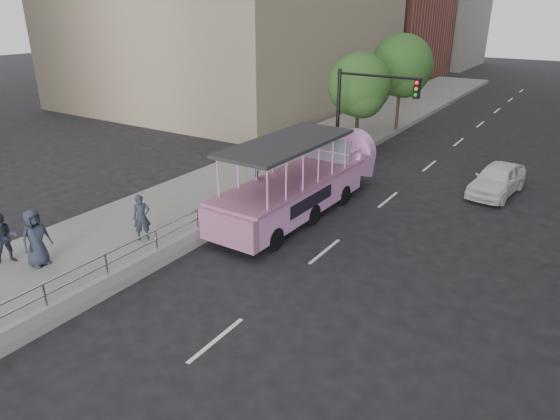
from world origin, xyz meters
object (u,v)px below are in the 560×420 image
object	(u,v)px
pedestrian_mid	(4,238)
parking_sign	(257,178)
traffic_signal	(360,106)
street_tree_near	(360,88)
car	(497,179)
street_tree_far	(402,68)
pedestrian_near	(142,218)
duck_boat	(304,183)
pedestrian_far	(36,238)

from	to	relation	value
pedestrian_mid	parking_sign	world-z (taller)	parking_sign
traffic_signal	street_tree_near	world-z (taller)	street_tree_near
car	street_tree_far	size ratio (longest dim) A/B	0.65
car	parking_sign	world-z (taller)	parking_sign
pedestrian_near	traffic_signal	distance (m)	12.28
traffic_signal	street_tree_near	size ratio (longest dim) A/B	0.91
duck_boat	traffic_signal	distance (m)	6.01
duck_boat	parking_sign	bearing A→B (deg)	-125.11
pedestrian_near	pedestrian_far	distance (m)	3.44
pedestrian_mid	car	bearing A→B (deg)	-4.82
pedestrian_near	street_tree_near	distance (m)	15.40
parking_sign	pedestrian_near	bearing A→B (deg)	-113.05
street_tree_near	street_tree_far	distance (m)	6.02
street_tree_far	pedestrian_near	bearing A→B (deg)	-94.22
pedestrian_near	parking_sign	distance (m)	4.84
pedestrian_far	car	bearing A→B (deg)	-32.65
pedestrian_near	street_tree_near	xyz separation A→B (m)	(1.36, 15.11, 2.68)
parking_sign	street_tree_near	bearing A→B (deg)	92.80
car	pedestrian_far	size ratio (longest dim) A/B	2.19
parking_sign	street_tree_far	xyz separation A→B (m)	(-0.32, 16.69, 2.62)
pedestrian_near	pedestrian_mid	bearing A→B (deg)	-178.34
duck_boat	pedestrian_mid	bearing A→B (deg)	-119.24
duck_boat	pedestrian_near	distance (m)	6.85
car	parking_sign	size ratio (longest dim) A/B	1.56
car	parking_sign	xyz separation A→B (m)	(-7.64, -8.16, 0.98)
pedestrian_far	traffic_signal	size ratio (longest dim) A/B	0.37
pedestrian_far	parking_sign	size ratio (longest dim) A/B	0.71
car	pedestrian_mid	xyz separation A→B (m)	(-11.90, -16.21, 0.46)
duck_boat	street_tree_far	size ratio (longest dim) A/B	1.54
duck_boat	traffic_signal	bearing A→B (deg)	91.26
pedestrian_near	pedestrian_mid	size ratio (longest dim) A/B	0.97
duck_boat	street_tree_near	size ratio (longest dim) A/B	1.74
duck_boat	car	distance (m)	9.14
pedestrian_near	pedestrian_far	bearing A→B (deg)	-168.88
parking_sign	street_tree_near	xyz separation A→B (m)	(-0.52, 10.69, 2.13)
street_tree_near	duck_boat	bearing A→B (deg)	-79.16
duck_boat	pedestrian_far	bearing A→B (deg)	-115.73
street_tree_near	street_tree_far	world-z (taller)	street_tree_far
pedestrian_near	pedestrian_mid	world-z (taller)	pedestrian_mid
street_tree_near	street_tree_far	bearing A→B (deg)	88.09
parking_sign	car	bearing A→B (deg)	46.91
pedestrian_mid	parking_sign	xyz separation A→B (m)	(4.26, 8.04, 0.52)
parking_sign	street_tree_near	size ratio (longest dim) A/B	0.47
pedestrian_near	parking_sign	bearing A→B (deg)	11.88
pedestrian_mid	pedestrian_far	distance (m)	1.10
pedestrian_mid	parking_sign	size ratio (longest dim) A/B	0.65
street_tree_far	traffic_signal	bearing A→B (deg)	-81.57
pedestrian_near	pedestrian_mid	distance (m)	4.33
pedestrian_mid	pedestrian_far	bearing A→B (deg)	-32.80
car	pedestrian_mid	size ratio (longest dim) A/B	2.41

